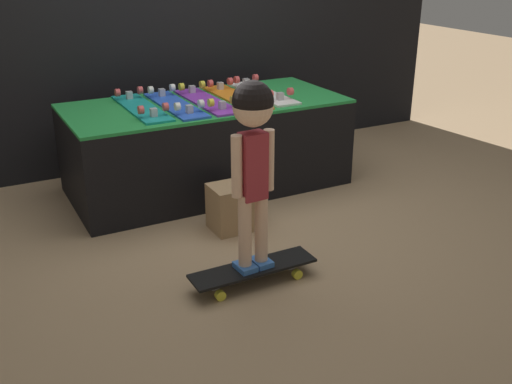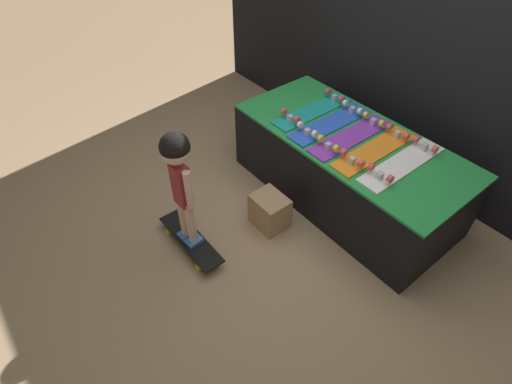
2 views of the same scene
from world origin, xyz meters
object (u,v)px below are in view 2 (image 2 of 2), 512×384
Objects in this scene: skateboard_blue_on_rack at (330,123)px; storage_box at (270,211)px; skateboard_teal_on_rack at (313,110)px; skateboard_on_floor at (191,240)px; skateboard_orange_on_rack at (375,149)px; skateboard_purple_on_rack at (351,136)px; child at (179,171)px; skateboard_white_on_rack at (402,163)px.

skateboard_blue_on_rack reaches higher than storage_box.
skateboard_teal_on_rack is 1.47m from skateboard_on_floor.
skateboard_teal_on_rack is 1.00× the size of skateboard_orange_on_rack.
skateboard_purple_on_rack is (0.45, -0.03, 0.00)m from skateboard_teal_on_rack.
skateboard_purple_on_rack is at bearing 78.95° from storage_box.
child is at bearing -107.09° from storage_box.
skateboard_on_floor is at bearing -107.09° from storage_box.
skateboard_teal_on_rack is 0.68m from skateboard_orange_on_rack.
skateboard_purple_on_rack is at bearing -178.02° from skateboard_orange_on_rack.
storage_box is at bearing -66.49° from skateboard_teal_on_rack.
skateboard_white_on_rack is at bearing 60.05° from skateboard_on_floor.
skateboard_purple_on_rack is 0.81× the size of child.
skateboard_white_on_rack is at bearing 6.43° from skateboard_orange_on_rack.
skateboard_orange_on_rack and skateboard_white_on_rack have the same top height.
skateboard_teal_on_rack is at bearing 179.96° from skateboard_white_on_rack.
storage_box reaches higher than skateboard_on_floor.
skateboard_white_on_rack is at bearing 51.06° from storage_box.
child is (0.00, -0.00, 0.69)m from skateboard_on_floor.
skateboard_blue_on_rack is at bearing -7.41° from skateboard_teal_on_rack.
skateboard_purple_on_rack is at bearing 76.04° from skateboard_on_floor.
skateboard_purple_on_rack is 0.86m from storage_box.
child reaches higher than skateboard_teal_on_rack.
child is (0.12, -1.35, 0.13)m from skateboard_teal_on_rack.
skateboard_orange_on_rack is 0.81× the size of child.
child reaches higher than skateboard_on_floor.
skateboard_on_floor is at bearing -119.95° from skateboard_white_on_rack.
skateboard_teal_on_rack is 0.81× the size of child.
skateboard_teal_on_rack is 0.94m from storage_box.
skateboard_on_floor is 0.69m from child.
skateboard_teal_on_rack is at bearing 172.59° from skateboard_blue_on_rack.
child reaches higher than skateboard_purple_on_rack.
skateboard_purple_on_rack is 1.00× the size of skateboard_orange_on_rack.
skateboard_teal_on_rack reaches higher than skateboard_on_floor.
skateboard_on_floor is 0.69× the size of child.
child is at bearing -94.41° from skateboard_blue_on_rack.
skateboard_white_on_rack is 1.57m from child.
skateboard_purple_on_rack is at bearing -1.15° from skateboard_blue_on_rack.
skateboard_orange_on_rack is (0.23, 0.01, 0.00)m from skateboard_purple_on_rack.
skateboard_orange_on_rack is 2.76× the size of storage_box.
skateboard_white_on_rack is at bearing 4.21° from skateboard_purple_on_rack.
skateboard_purple_on_rack is 1.00× the size of skateboard_white_on_rack.
child is at bearing -103.96° from skateboard_purple_on_rack.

